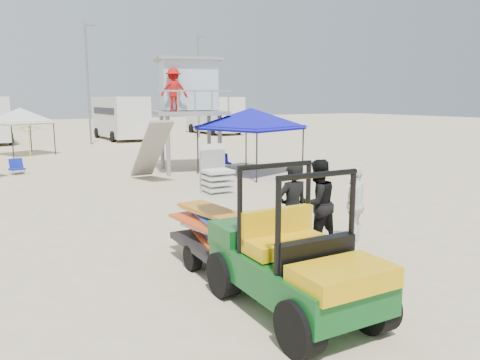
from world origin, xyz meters
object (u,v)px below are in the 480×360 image
man_left (292,210)px  lifeguard_tower (186,90)px  canopy_blue (251,111)px  surf_trailer (217,223)px  utility_cart (294,249)px

man_left → lifeguard_tower: (2.96, 11.32, 2.54)m
canopy_blue → lifeguard_tower: bearing=134.0°
man_left → lifeguard_tower: bearing=-102.7°
man_left → canopy_blue: canopy_blue is taller
man_left → canopy_blue: bearing=-116.1°
surf_trailer → lifeguard_tower: lifeguard_tower is taller
utility_cart → man_left: 2.55m
utility_cart → lifeguard_tower: size_ratio=0.61×
lifeguard_tower → canopy_blue: (1.97, -2.05, -0.90)m
surf_trailer → man_left: size_ratio=1.22×
surf_trailer → lifeguard_tower: size_ratio=0.49×
surf_trailer → canopy_blue: size_ratio=0.55×
man_left → canopy_blue: size_ratio=0.46×
utility_cart → man_left: size_ratio=1.50×
surf_trailer → man_left: bearing=-11.2°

